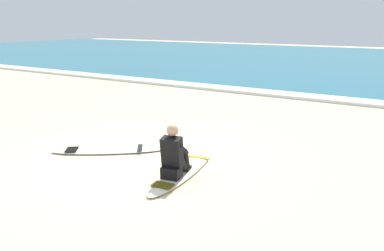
# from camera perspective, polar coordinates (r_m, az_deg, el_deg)

# --- Properties ---
(ground_plane) EXTENTS (80.00, 80.00, 0.00)m
(ground_plane) POSITION_cam_1_polar(r_m,az_deg,el_deg) (7.92, -8.62, -5.48)
(ground_plane) COLOR beige
(sea) EXTENTS (80.00, 28.00, 0.10)m
(sea) POSITION_cam_1_polar(r_m,az_deg,el_deg) (28.42, 21.98, 8.41)
(sea) COLOR teal
(sea) RESTS_ON ground
(breaking_foam) EXTENTS (80.00, 0.90, 0.11)m
(breaking_foam) POSITION_cam_1_polar(r_m,az_deg,el_deg) (15.22, 12.62, 4.39)
(breaking_foam) COLOR white
(breaking_foam) RESTS_ON ground
(surfboard_main) EXTENTS (0.89, 2.60, 0.08)m
(surfboard_main) POSITION_cam_1_polar(r_m,az_deg,el_deg) (7.41, -1.31, -6.46)
(surfboard_main) COLOR #EFE5C6
(surfboard_main) RESTS_ON ground
(surfer_seated) EXTENTS (0.47, 0.75, 0.95)m
(surfer_seated) POSITION_cam_1_polar(r_m,az_deg,el_deg) (6.97, -2.61, -4.36)
(surfer_seated) COLOR black
(surfer_seated) RESTS_ON surfboard_main
(surfboard_spare_near) EXTENTS (2.24, 1.84, 0.08)m
(surfboard_spare_near) POSITION_cam_1_polar(r_m,az_deg,el_deg) (8.72, -11.90, -3.46)
(surfboard_spare_near) COLOR white
(surfboard_spare_near) RESTS_ON ground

